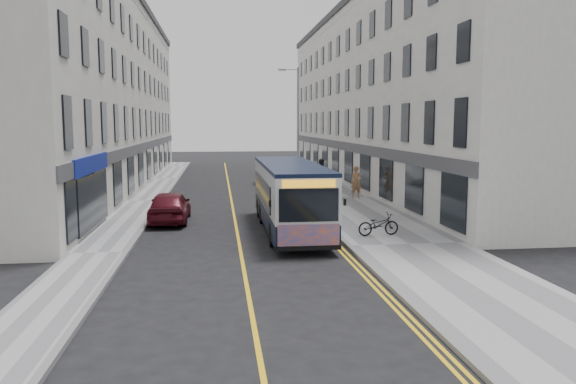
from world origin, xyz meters
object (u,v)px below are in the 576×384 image
object	(u,v)px
bicycle	(378,225)
pedestrian_near	(356,182)
city_bus	(290,194)
car_white	(271,175)
streetlamp	(297,126)
pedestrian_far	(322,173)
car_maroon	(170,206)

from	to	relation	value
bicycle	pedestrian_near	world-z (taller)	pedestrian_near
city_bus	car_white	size ratio (longest dim) A/B	2.09
bicycle	pedestrian_near	size ratio (longest dim) A/B	0.89
city_bus	bicycle	xyz separation A→B (m)	(3.31, -1.96, -1.02)
streetlamp	city_bus	size ratio (longest dim) A/B	0.80
streetlamp	car_white	distance (m)	7.11
pedestrian_near	pedestrian_far	size ratio (longest dim) A/B	0.96
pedestrian_near	car_maroon	distance (m)	12.21
pedestrian_far	car_white	bearing A→B (deg)	104.76
bicycle	pedestrian_far	xyz separation A→B (m)	(0.88, 17.01, 0.54)
streetlamp	car_maroon	distance (m)	11.92
bicycle	pedestrian_near	distance (m)	11.27
streetlamp	pedestrian_near	bearing A→B (deg)	-37.09
city_bus	car_maroon	xyz separation A→B (m)	(-5.26, 2.82, -0.84)
pedestrian_far	car_maroon	size ratio (longest dim) A/B	0.45
streetlamp	pedestrian_near	size ratio (longest dim) A/B	4.20
car_maroon	bicycle	bearing A→B (deg)	151.56
city_bus	car_white	bearing A→B (deg)	87.32
bicycle	car_white	size ratio (longest dim) A/B	0.35
pedestrian_near	pedestrian_far	xyz separation A→B (m)	(-0.99, 5.91, 0.04)
streetlamp	city_bus	bearing A→B (deg)	-99.39
city_bus	pedestrian_near	bearing A→B (deg)	60.44
bicycle	streetlamp	bearing A→B (deg)	-0.43
bicycle	pedestrian_far	world-z (taller)	pedestrian_far
pedestrian_far	car_maroon	bearing A→B (deg)	-165.33
city_bus	pedestrian_far	xyz separation A→B (m)	(4.19, 15.05, -0.48)
pedestrian_near	car_maroon	xyz separation A→B (m)	(-10.45, -6.32, -0.33)
city_bus	car_white	distance (m)	17.68
pedestrian_far	car_maroon	world-z (taller)	pedestrian_far
streetlamp	city_bus	world-z (taller)	streetlamp
streetlamp	pedestrian_far	xyz separation A→B (m)	(2.27, 3.44, -3.27)
streetlamp	car_maroon	bearing A→B (deg)	-129.28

